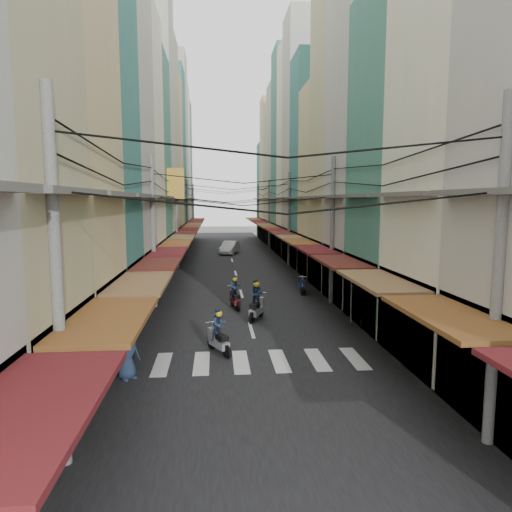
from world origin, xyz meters
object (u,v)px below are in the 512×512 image
market_umbrella (451,299)px  traffic_sign (351,277)px  white_car (230,254)px  bicycle (377,328)px

market_umbrella → traffic_sign: traffic_sign is taller
white_car → market_umbrella: bearing=-63.4°
traffic_sign → bicycle: bearing=-43.3°
market_umbrella → traffic_sign: bearing=112.3°
traffic_sign → white_car: bearing=99.6°
white_car → bicycle: 30.07m
traffic_sign → market_umbrella: bearing=-67.7°
white_car → market_umbrella: 34.56m
white_car → bicycle: size_ratio=3.21×
white_car → traffic_sign: size_ratio=1.59×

